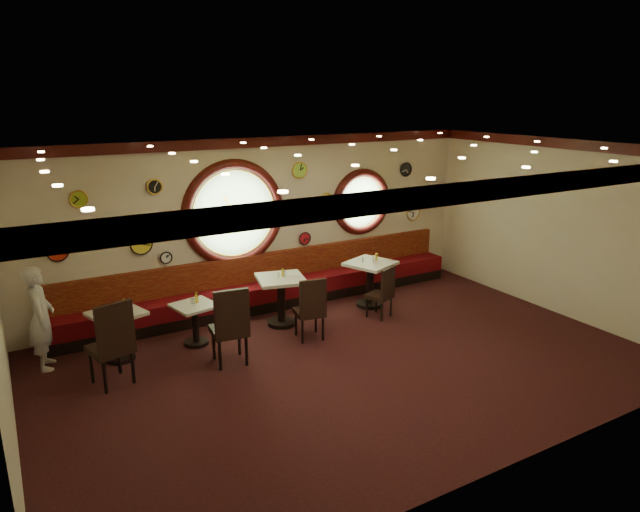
{
  "coord_description": "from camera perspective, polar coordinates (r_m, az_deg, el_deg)",
  "views": [
    {
      "loc": [
        -4.33,
        -6.65,
        3.96
      ],
      "look_at": [
        -0.04,
        0.8,
        1.5
      ],
      "focal_mm": 32.0,
      "sensor_mm": 36.0,
      "label": 1
    }
  ],
  "objects": [
    {
      "name": "floor",
      "position": [
        8.86,
        2.87,
        -10.58
      ],
      "size": [
        9.0,
        6.0,
        0.0
      ],
      "primitive_type": "cube",
      "color": "black",
      "rests_on": "ground"
    },
    {
      "name": "ceiling",
      "position": [
        7.97,
        3.19,
        10.48
      ],
      "size": [
        9.0,
        6.0,
        0.02
      ],
      "primitive_type": "cube",
      "color": "#B19532",
      "rests_on": "wall_back"
    },
    {
      "name": "wall_back",
      "position": [
        10.83,
        -5.62,
        3.31
      ],
      "size": [
        9.0,
        0.02,
        3.2
      ],
      "primitive_type": "cube",
      "color": "beige",
      "rests_on": "floor"
    },
    {
      "name": "wall_front",
      "position": [
        6.13,
        18.53,
        -7.54
      ],
      "size": [
        9.0,
        0.02,
        3.2
      ],
      "primitive_type": "cube",
      "color": "beige",
      "rests_on": "floor"
    },
    {
      "name": "wall_right",
      "position": [
        11.3,
        22.6,
        2.68
      ],
      "size": [
        0.02,
        6.0,
        3.2
      ],
      "primitive_type": "cube",
      "color": "beige",
      "rests_on": "floor"
    },
    {
      "name": "molding_back",
      "position": [
        10.56,
        -5.74,
        11.28
      ],
      "size": [
        9.0,
        0.1,
        0.18
      ],
      "primitive_type": "cube",
      "color": "#3A0C0A",
      "rests_on": "wall_back"
    },
    {
      "name": "molding_front",
      "position": [
        5.75,
        19.48,
        6.59
      ],
      "size": [
        9.0,
        0.1,
        0.18
      ],
      "primitive_type": "cube",
      "color": "#3A0C0A",
      "rests_on": "wall_back"
    },
    {
      "name": "molding_right",
      "position": [
        11.04,
        23.28,
        10.29
      ],
      "size": [
        0.1,
        6.0,
        0.18
      ],
      "primitive_type": "cube",
      "color": "#3A0C0A",
      "rests_on": "wall_back"
    },
    {
      "name": "banquette_base",
      "position": [
        11.02,
        -4.81,
        -4.6
      ],
      "size": [
        8.0,
        0.55,
        0.2
      ],
      "primitive_type": "cube",
      "color": "black",
      "rests_on": "floor"
    },
    {
      "name": "banquette_seat",
      "position": [
        10.93,
        -4.84,
        -3.37
      ],
      "size": [
        8.0,
        0.55,
        0.3
      ],
      "primitive_type": "cube",
      "color": "#58070F",
      "rests_on": "banquette_base"
    },
    {
      "name": "banquette_back",
      "position": [
        11.0,
        -5.38,
        -1.07
      ],
      "size": [
        8.0,
        0.1,
        0.55
      ],
      "primitive_type": "cube",
      "color": "#5D070F",
      "rests_on": "wall_back"
    },
    {
      "name": "porthole_left_glass",
      "position": [
        10.55,
        -8.62,
        4.26
      ],
      "size": [
        1.66,
        0.02,
        1.66
      ],
      "primitive_type": "cylinder",
      "rotation": [
        1.57,
        0.0,
        0.0
      ],
      "color": "#81AA66",
      "rests_on": "wall_back"
    },
    {
      "name": "porthole_left_frame",
      "position": [
        10.54,
        -8.59,
        4.24
      ],
      "size": [
        1.98,
        0.18,
        1.98
      ],
      "primitive_type": "torus",
      "rotation": [
        1.57,
        0.0,
        0.0
      ],
      "color": "#3A0C0A",
      "rests_on": "wall_back"
    },
    {
      "name": "porthole_left_ring",
      "position": [
        10.51,
        -8.53,
        4.22
      ],
      "size": [
        1.61,
        0.03,
        1.61
      ],
      "primitive_type": "torus",
      "rotation": [
        1.57,
        0.0,
        0.0
      ],
      "color": "gold",
      "rests_on": "wall_back"
    },
    {
      "name": "porthole_right_glass",
      "position": [
        11.84,
        4.13,
        5.42
      ],
      "size": [
        1.1,
        0.02,
        1.1
      ],
      "primitive_type": "cylinder",
      "rotation": [
        1.57,
        0.0,
        0.0
      ],
      "color": "#81AA66",
      "rests_on": "wall_back"
    },
    {
      "name": "porthole_right_frame",
      "position": [
        11.83,
        4.17,
        5.41
      ],
      "size": [
        1.38,
        0.18,
        1.38
      ],
      "primitive_type": "torus",
      "rotation": [
        1.57,
        0.0,
        0.0
      ],
      "color": "#3A0C0A",
      "rests_on": "wall_back"
    },
    {
      "name": "porthole_right_ring",
      "position": [
        11.81,
        4.25,
        5.39
      ],
      "size": [
        1.09,
        0.03,
        1.09
      ],
      "primitive_type": "torus",
      "rotation": [
        1.57,
        0.0,
        0.0
      ],
      "color": "gold",
      "rests_on": "wall_back"
    },
    {
      "name": "wall_clock_0",
      "position": [
        9.81,
        -22.99,
        5.26
      ],
      "size": [
        0.26,
        0.03,
        0.26
      ],
      "primitive_type": "cylinder",
      "rotation": [
        1.57,
        0.0,
        0.0
      ],
      "color": "#9BBC25",
      "rests_on": "wall_back"
    },
    {
      "name": "wall_clock_1",
      "position": [
        12.67,
        9.28,
        4.34
      ],
      "size": [
        0.34,
        0.03,
        0.34
      ],
      "primitive_type": "cylinder",
      "rotation": [
        1.57,
        0.0,
        0.0
      ],
      "color": "white",
      "rests_on": "wall_back"
    },
    {
      "name": "wall_clock_2",
      "position": [
        11.26,
        -1.54,
        1.78
      ],
      "size": [
        0.24,
        0.03,
        0.24
      ],
      "primitive_type": "cylinder",
      "rotation": [
        1.57,
        0.0,
        0.0
      ],
      "color": "red",
      "rests_on": "wall_back"
    },
    {
      "name": "wall_clock_3",
      "position": [
        11.34,
        0.66,
        5.76
      ],
      "size": [
        0.22,
        0.03,
        0.22
      ],
      "primitive_type": "cylinder",
      "rotation": [
        1.57,
        0.0,
        0.0
      ],
      "color": "#EDE54F",
      "rests_on": "wall_back"
    },
    {
      "name": "wall_clock_4",
      "position": [
        9.93,
        -24.77,
        0.43
      ],
      "size": [
        0.32,
        0.03,
        0.32
      ],
      "primitive_type": "cylinder",
      "rotation": [
        1.57,
        0.0,
        0.0
      ],
      "color": "red",
      "rests_on": "wall_back"
    },
    {
      "name": "wall_clock_5",
      "position": [
        12.36,
        8.56,
        8.55
      ],
      "size": [
        0.28,
        0.03,
        0.28
      ],
      "primitive_type": "cylinder",
      "rotation": [
        1.57,
        0.0,
        0.0
      ],
      "color": "black",
      "rests_on": "wall_back"
    },
    {
      "name": "wall_clock_6",
      "position": [
        10.29,
        -15.14,
        -0.16
      ],
      "size": [
        0.2,
        0.03,
        0.2
      ],
      "primitive_type": "cylinder",
      "rotation": [
        1.57,
        0.0,
        0.0
      ],
      "color": "white",
      "rests_on": "wall_back"
    },
    {
      "name": "wall_clock_7",
      "position": [
        10.0,
        -16.22,
        6.66
      ],
      "size": [
        0.24,
        0.03,
        0.24
      ],
      "primitive_type": "cylinder",
      "rotation": [
        1.57,
        0.0,
        0.0
      ],
      "color": "black",
      "rests_on": "wall_back"
    },
    {
      "name": "wall_clock_8",
      "position": [
        10.96,
        -2.06,
        8.57
      ],
      "size": [
        0.3,
        0.03,
        0.3
      ],
      "primitive_type": "cylinder",
      "rotation": [
        1.57,
        0.0,
        0.0
      ],
      "color": "#9FE246",
      "rests_on": "wall_back"
    },
    {
      "name": "wall_clock_9",
      "position": [
        10.12,
        -17.45,
        1.16
      ],
      "size": [
        0.36,
        0.03,
        0.36
      ],
      "primitive_type": "cylinder",
      "rotation": [
        1.57,
        0.0,
        0.0
      ],
      "color": "yellow",
      "rests_on": "wall_back"
    },
    {
      "name": "table_a",
      "position": [
        9.27,
        -19.55,
        -6.96
      ],
      "size": [
        0.89,
        0.89,
        0.78
      ],
      "color": "black",
      "rests_on": "floor"
    },
    {
      "name": "table_b",
      "position": [
        9.5,
        -12.38,
        -6.19
      ],
      "size": [
        0.74,
        0.74,
        0.69
      ],
      "color": "black",
      "rests_on": "floor"
    },
    {
      "name": "table_c",
      "position": [
        10.03,
        -3.9,
        -3.91
      ],
      "size": [
        0.96,
        0.96,
        0.88
      ],
      "color": "black",
      "rests_on": "floor"
    },
    {
      "name": "table_d",
      "position": [
        10.93,
        5.03,
        -2.24
      ],
      "size": [
        1.04,
        1.04,
        0.88
      ],
      "color": "black",
      "rests_on": "floor"
    },
    {
      "name": "chair_a",
      "position": [
        8.4,
        -20.04,
        -7.75
      ],
      "size": [
        0.65,
        0.65,
        0.78
      ],
      "rotation": [
        0.0,
        0.0,
        0.27
      ],
      "color": "black",
      "rests_on": "floor"
    },
    {
      "name": "chair_b",
      "position": [
        8.58,
        -8.95,
        -6.49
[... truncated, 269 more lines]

